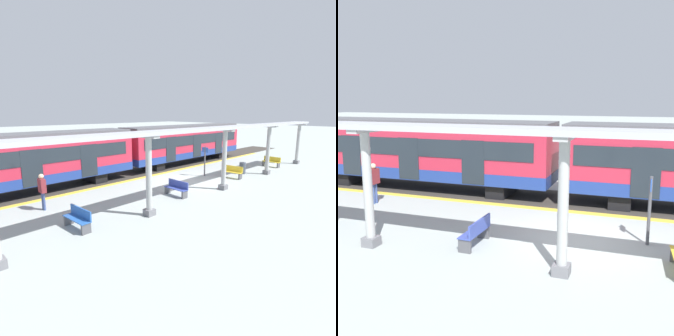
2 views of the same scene
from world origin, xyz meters
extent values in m
plane|color=#98A19D|center=(0.00, 0.00, 0.00)|extent=(176.00, 176.00, 0.00)
cube|color=gold|center=(-3.03, 0.00, 0.00)|extent=(0.43, 30.76, 0.01)
cube|color=#38332D|center=(-4.85, 0.00, 0.00)|extent=(3.20, 42.76, 0.01)
cube|color=#B3243A|center=(-4.85, -8.78, 1.94)|extent=(2.60, 13.51, 2.60)
cube|color=navy|center=(-4.85, -8.78, 0.92)|extent=(2.63, 13.53, 0.55)
cube|color=#515156|center=(-4.85, -8.78, 3.36)|extent=(2.39, 13.51, 0.24)
cube|color=#1E262D|center=(-3.54, -8.78, 2.25)|extent=(0.03, 12.43, 0.84)
cube|color=#1E262D|center=(-3.53, -8.78, 1.69)|extent=(0.04, 1.10, 2.00)
cube|color=#1E262D|center=(-3.53, -5.40, 1.69)|extent=(0.04, 1.10, 2.00)
cube|color=black|center=(-4.85, -4.45, 0.32)|extent=(2.21, 0.90, 0.64)
cube|color=#B3243A|center=(-4.85, 5.33, 1.94)|extent=(2.60, 13.51, 2.60)
cube|color=navy|center=(-4.85, 5.33, 0.92)|extent=(2.63, 13.53, 0.55)
cube|color=#515156|center=(-4.85, 5.33, 3.36)|extent=(2.39, 13.51, 0.24)
cube|color=#1E262D|center=(-3.54, 5.33, 2.25)|extent=(0.03, 12.43, 0.84)
cube|color=#1E262D|center=(-3.53, 1.95, 1.69)|extent=(0.04, 1.10, 2.00)
cube|color=#1E262D|center=(-3.53, 5.33, 1.69)|extent=(0.04, 1.10, 2.00)
cube|color=#1E262D|center=(-3.53, 8.71, 1.69)|extent=(0.04, 1.10, 2.00)
cube|color=black|center=(-4.85, 9.65, 0.32)|extent=(2.21, 0.90, 0.64)
cube|color=black|center=(-4.85, 1.01, 0.32)|extent=(2.21, 0.90, 0.64)
cube|color=slate|center=(2.80, -6.00, 0.15)|extent=(0.44, 0.44, 0.30)
cylinder|color=#A1A3A2|center=(2.80, -6.00, 1.93)|extent=(0.28, 0.28, 3.25)
cube|color=#A1A3A2|center=(2.80, -6.00, 3.61)|extent=(1.10, 0.36, 0.12)
cube|color=slate|center=(2.80, 0.01, 0.15)|extent=(0.44, 0.44, 0.30)
cylinder|color=#A1A3A2|center=(2.80, 0.01, 1.93)|extent=(0.28, 0.28, 3.25)
cube|color=#A1A3A2|center=(2.80, 0.01, 3.61)|extent=(1.10, 0.36, 0.12)
cube|color=slate|center=(2.80, 5.90, 0.15)|extent=(0.44, 0.44, 0.30)
cylinder|color=#A1A3A2|center=(2.80, 5.90, 1.93)|extent=(0.28, 0.28, 3.25)
cube|color=#A1A3A2|center=(2.80, 5.90, 3.61)|extent=(1.10, 0.36, 0.12)
cube|color=slate|center=(2.80, 11.99, 0.15)|extent=(0.44, 0.44, 0.30)
cylinder|color=#A1A3A2|center=(2.80, 11.99, 1.93)|extent=(0.28, 0.28, 3.25)
cube|color=#A1A3A2|center=(2.80, 11.99, 3.61)|extent=(1.10, 0.36, 0.12)
cube|color=#A8AAB2|center=(2.80, -0.05, 3.75)|extent=(1.20, 24.89, 0.16)
cube|color=gold|center=(1.57, 2.95, 0.44)|extent=(1.52, 0.52, 0.04)
cube|color=gold|center=(1.56, 3.14, 0.66)|extent=(1.50, 0.14, 0.40)
cube|color=#4C4C51|center=(2.24, 2.99, 0.21)|extent=(0.12, 0.40, 0.42)
cube|color=#4C4C51|center=(0.90, 2.92, 0.21)|extent=(0.12, 0.40, 0.42)
cube|color=gold|center=(1.77, 8.94, 0.44)|extent=(1.52, 0.49, 0.04)
cube|color=gold|center=(1.77, 9.13, 0.66)|extent=(1.50, 0.11, 0.40)
cube|color=#4C4C51|center=(2.44, 8.92, 0.21)|extent=(0.11, 0.40, 0.42)
cube|color=#4C4C51|center=(1.10, 8.97, 0.21)|extent=(0.11, 0.40, 0.42)
cube|color=#38499F|center=(1.64, -3.00, 0.44)|extent=(1.51, 0.47, 0.04)
cube|color=#38499F|center=(1.64, -2.81, 0.66)|extent=(1.50, 0.09, 0.40)
cube|color=#4C4C51|center=(2.31, -3.01, 0.21)|extent=(0.11, 0.40, 0.42)
cube|color=#4C4C51|center=(0.97, -2.98, 0.21)|extent=(0.11, 0.40, 0.42)
cube|color=#2657A5|center=(1.85, -9.05, 0.44)|extent=(1.52, 0.51, 0.04)
cube|color=#2657A5|center=(1.84, -8.86, 0.66)|extent=(1.50, 0.13, 0.40)
cube|color=#4C4C51|center=(2.51, -9.02, 0.21)|extent=(0.12, 0.40, 0.42)
cube|color=#4C4C51|center=(1.18, -9.08, 0.21)|extent=(0.12, 0.40, 0.42)
cylinder|color=#3F4653|center=(1.40, 4.74, 0.43)|extent=(0.48, 0.48, 0.86)
cylinder|color=#4C4C51|center=(-0.22, 2.11, 1.10)|extent=(0.10, 0.10, 2.20)
cube|color=#284C9E|center=(-0.22, 2.11, 1.95)|extent=(0.56, 0.04, 0.36)
cylinder|color=#3B4E85|center=(-1.46, -9.12, 0.44)|extent=(0.11, 0.11, 0.88)
cylinder|color=#3B4E85|center=(-1.28, -9.13, 0.44)|extent=(0.11, 0.11, 0.88)
cube|color=maroon|center=(-1.37, -9.12, 1.21)|extent=(0.52, 0.25, 0.66)
sphere|color=beige|center=(-1.37, -9.12, 1.66)|extent=(0.24, 0.24, 0.24)
camera|label=1|loc=(11.67, -13.74, 4.64)|focal=28.95mm
camera|label=2|loc=(12.31, 1.90, 4.57)|focal=41.91mm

